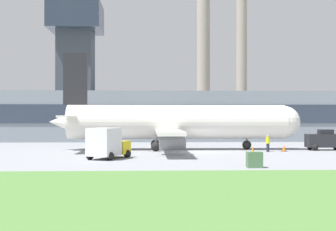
# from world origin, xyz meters

# --- Properties ---
(ground_plane) EXTENTS (400.00, 400.00, 0.00)m
(ground_plane) POSITION_xyz_m (0.00, 0.00, 0.00)
(ground_plane) COLOR gray
(terminal_building) EXTENTS (83.71, 13.77, 21.77)m
(terminal_building) POSITION_xyz_m (-1.45, 26.50, 4.54)
(terminal_building) COLOR gray
(terminal_building) RESTS_ON ground_plane
(smokestack_left) EXTENTS (3.30, 3.30, 40.05)m
(smokestack_left) POSITION_xyz_m (6.83, 55.00, 20.16)
(smokestack_left) COLOR gray
(smokestack_left) RESTS_ON ground_plane
(smokestack_right) EXTENTS (2.65, 2.65, 36.82)m
(smokestack_right) POSITION_xyz_m (14.81, 52.09, 18.52)
(smokestack_right) COLOR gray
(smokestack_right) RESTS_ON ground_plane
(airplane) EXTENTS (27.93, 26.11, 10.67)m
(airplane) POSITION_xyz_m (-2.64, 3.42, 3.02)
(airplane) COLOR white
(airplane) RESTS_ON ground_plane
(pushback_tug) EXTENTS (4.16, 2.44, 2.26)m
(pushback_tug) POSITION_xyz_m (14.01, 2.03, 1.03)
(pushback_tug) COLOR #232328
(pushback_tug) RESTS_ON ground_plane
(baggage_truck) EXTENTS (3.74, 4.87, 2.66)m
(baggage_truck) POSITION_xyz_m (-8.94, -8.29, 1.28)
(baggage_truck) COLOR yellow
(baggage_truck) RESTS_ON ground_plane
(ground_crew_person) EXTENTS (0.56, 0.56, 1.78)m
(ground_crew_person) POSITION_xyz_m (6.98, -0.46, 0.91)
(ground_crew_person) COLOR #23283D
(ground_crew_person) RESTS_ON ground_plane
(traffic_cone_near_nose) EXTENTS (0.52, 0.52, 0.71)m
(traffic_cone_near_nose) POSITION_xyz_m (4.78, -3.10, 0.33)
(traffic_cone_near_nose) COLOR black
(traffic_cone_near_nose) RESTS_ON ground_plane
(traffic_cone_wingtip) EXTENTS (0.63, 0.63, 0.69)m
(traffic_cone_wingtip) POSITION_xyz_m (8.88, 0.24, 0.32)
(traffic_cone_wingtip) COLOR black
(traffic_cone_wingtip) RESTS_ON ground_plane
(utility_cabinet) EXTENTS (1.07, 0.76, 1.12)m
(utility_cabinet) POSITION_xyz_m (2.04, -15.88, 0.56)
(utility_cabinet) COLOR #4C724C
(utility_cabinet) RESTS_ON ground_plane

